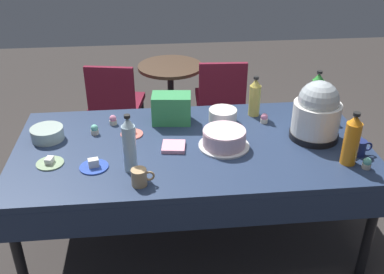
% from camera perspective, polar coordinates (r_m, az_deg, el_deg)
% --- Properties ---
extents(ground, '(9.00, 9.00, 0.00)m').
position_cam_1_polar(ground, '(3.23, 0.00, -12.51)').
color(ground, '#383330').
extents(potluck_table, '(2.20, 1.10, 0.75)m').
position_cam_1_polar(potluck_table, '(2.82, 0.00, -1.99)').
color(potluck_table, navy).
rests_on(potluck_table, ground).
extents(frosted_layer_cake, '(0.32, 0.32, 0.12)m').
position_cam_1_polar(frosted_layer_cake, '(2.74, 4.14, -0.21)').
color(frosted_layer_cake, silver).
rests_on(frosted_layer_cake, potluck_table).
extents(slow_cooker, '(0.31, 0.31, 0.38)m').
position_cam_1_polar(slow_cooker, '(2.88, 15.69, 3.05)').
color(slow_cooker, black).
rests_on(slow_cooker, potluck_table).
extents(glass_salad_bowl, '(0.21, 0.21, 0.08)m').
position_cam_1_polar(glass_salad_bowl, '(2.97, -18.04, 0.42)').
color(glass_salad_bowl, '#B2C6BC').
rests_on(glass_salad_bowl, potluck_table).
extents(ceramic_snack_bowl, '(0.19, 0.19, 0.09)m').
position_cam_1_polar(ceramic_snack_bowl, '(3.04, 3.96, 2.74)').
color(ceramic_snack_bowl, silver).
rests_on(ceramic_snack_bowl, potluck_table).
extents(dessert_plate_cobalt, '(0.17, 0.17, 0.06)m').
position_cam_1_polar(dessert_plate_cobalt, '(2.61, -12.46, -3.58)').
color(dessert_plate_cobalt, '#2D4CB2').
rests_on(dessert_plate_cobalt, potluck_table).
extents(dessert_plate_coral, '(0.15, 0.15, 0.04)m').
position_cam_1_polar(dessert_plate_coral, '(2.91, -7.72, 0.47)').
color(dessert_plate_coral, '#E07266').
rests_on(dessert_plate_coral, potluck_table).
extents(dessert_plate_sage, '(0.16, 0.16, 0.04)m').
position_cam_1_polar(dessert_plate_sage, '(2.71, -17.74, -3.13)').
color(dessert_plate_sage, '#8CA87F').
rests_on(dessert_plate_sage, potluck_table).
extents(cupcake_cocoa, '(0.05, 0.05, 0.07)m').
position_cam_1_polar(cupcake_cocoa, '(2.95, -12.37, 0.92)').
color(cupcake_cocoa, beige).
rests_on(cupcake_cocoa, potluck_table).
extents(cupcake_rose, '(0.05, 0.05, 0.07)m').
position_cam_1_polar(cupcake_rose, '(2.72, 21.49, -3.16)').
color(cupcake_rose, beige).
rests_on(cupcake_rose, potluck_table).
extents(cupcake_vanilla, '(0.05, 0.05, 0.07)m').
position_cam_1_polar(cupcake_vanilla, '(2.64, -8.25, -2.28)').
color(cupcake_vanilla, beige).
rests_on(cupcake_vanilla, potluck_table).
extents(cupcake_berry, '(0.05, 0.05, 0.07)m').
position_cam_1_polar(cupcake_berry, '(3.07, 9.23, 2.37)').
color(cupcake_berry, beige).
rests_on(cupcake_berry, potluck_table).
extents(cupcake_lemon, '(0.05, 0.05, 0.07)m').
position_cam_1_polar(cupcake_lemon, '(3.05, -10.07, 2.15)').
color(cupcake_lemon, beige).
rests_on(cupcake_lemon, potluck_table).
extents(soda_bottle_orange_juice, '(0.09, 0.09, 0.32)m').
position_cam_1_polar(soda_bottle_orange_juice, '(2.68, 19.77, -0.38)').
color(soda_bottle_orange_juice, orange).
rests_on(soda_bottle_orange_juice, potluck_table).
extents(soda_bottle_lime_soda, '(0.08, 0.08, 0.33)m').
position_cam_1_polar(soda_bottle_lime_soda, '(3.21, 15.64, 5.24)').
color(soda_bottle_lime_soda, green).
rests_on(soda_bottle_lime_soda, potluck_table).
extents(soda_bottle_ginger_ale, '(0.08, 0.08, 0.29)m').
position_cam_1_polar(soda_bottle_ginger_ale, '(3.13, 8.04, 5.03)').
color(soda_bottle_ginger_ale, gold).
rests_on(soda_bottle_ginger_ale, potluck_table).
extents(soda_bottle_water, '(0.08, 0.08, 0.35)m').
position_cam_1_polar(soda_bottle_water, '(2.48, -8.03, -1.01)').
color(soda_bottle_water, silver).
rests_on(soda_bottle_water, potluck_table).
extents(coffee_mug_tan, '(0.13, 0.08, 0.10)m').
position_cam_1_polar(coffee_mug_tan, '(2.40, -6.71, -5.13)').
color(coffee_mug_tan, tan).
rests_on(coffee_mug_tan, potluck_table).
extents(coffee_mug_navy, '(0.12, 0.07, 0.09)m').
position_cam_1_polar(coffee_mug_navy, '(2.84, 20.73, -1.28)').
color(coffee_mug_navy, navy).
rests_on(coffee_mug_navy, potluck_table).
extents(soda_carton, '(0.27, 0.19, 0.20)m').
position_cam_1_polar(soda_carton, '(3.01, -2.64, 3.67)').
color(soda_carton, '#338C4C').
rests_on(soda_carton, potluck_table).
extents(paper_napkin_stack, '(0.16, 0.16, 0.02)m').
position_cam_1_polar(paper_napkin_stack, '(2.74, -2.38, -1.23)').
color(paper_napkin_stack, pink).
rests_on(paper_napkin_stack, potluck_table).
extents(maroon_chair_left, '(0.51, 0.51, 0.85)m').
position_cam_1_polar(maroon_chair_left, '(4.06, -9.82, 4.69)').
color(maroon_chair_left, maroon).
rests_on(maroon_chair_left, ground).
extents(maroon_chair_right, '(0.46, 0.46, 0.85)m').
position_cam_1_polar(maroon_chair_right, '(4.10, 3.70, 5.29)').
color(maroon_chair_right, maroon).
rests_on(maroon_chair_right, ground).
extents(round_cafe_table, '(0.60, 0.60, 0.72)m').
position_cam_1_polar(round_cafe_table, '(4.26, -2.74, 6.36)').
color(round_cafe_table, '#473323').
rests_on(round_cafe_table, ground).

